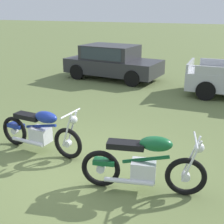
{
  "coord_description": "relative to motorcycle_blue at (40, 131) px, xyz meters",
  "views": [
    {
      "loc": [
        2.65,
        -4.36,
        2.87
      ],
      "look_at": [
        0.12,
        1.08,
        0.8
      ],
      "focal_mm": 47.96,
      "sensor_mm": 36.0,
      "label": 1
    }
  ],
  "objects": [
    {
      "name": "motorcycle_blue",
      "position": [
        0.0,
        0.0,
        0.0
      ],
      "size": [
        2.08,
        0.64,
        1.02
      ],
      "rotation": [
        0.0,
        0.0,
        -0.03
      ],
      "color": "black",
      "rests_on": "ground"
    },
    {
      "name": "motorcycle_green",
      "position": [
        2.44,
        -0.46,
        0.02
      ],
      "size": [
        2.02,
        0.86,
        1.02
      ],
      "rotation": [
        0.0,
        0.0,
        0.25
      ],
      "color": "black",
      "rests_on": "ground"
    },
    {
      "name": "ground_plane",
      "position": [
        1.13,
        -0.22,
        -0.48
      ],
      "size": [
        120.0,
        120.0,
        0.0
      ],
      "primitive_type": "plane",
      "color": "olive"
    },
    {
      "name": "car_charcoal",
      "position": [
        -1.61,
        6.97,
        0.32
      ],
      "size": [
        4.12,
        2.1,
        1.43
      ],
      "rotation": [
        0.0,
        0.0,
        -0.07
      ],
      "color": "#2D2D33",
      "rests_on": "ground"
    }
  ]
}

